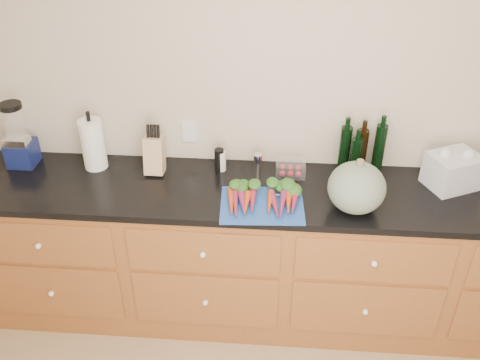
# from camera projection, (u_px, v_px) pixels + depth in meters

# --- Properties ---
(wall_back) EXTENTS (4.10, 0.05, 2.60)m
(wall_back) POSITION_uv_depth(u_px,v_px,m) (293.00, 105.00, 3.02)
(wall_back) COLOR beige
(wall_back) RESTS_ON ground
(cabinets) EXTENTS (3.60, 0.64, 0.90)m
(cabinets) POSITION_uv_depth(u_px,v_px,m) (286.00, 257.00, 3.22)
(cabinets) COLOR brown
(cabinets) RESTS_ON ground
(countertop) EXTENTS (3.64, 0.62, 0.04)m
(countertop) POSITION_uv_depth(u_px,v_px,m) (290.00, 193.00, 2.96)
(countertop) COLOR black
(countertop) RESTS_ON cabinets
(cutting_board) EXTENTS (0.46, 0.35, 0.01)m
(cutting_board) POSITION_uv_depth(u_px,v_px,m) (262.00, 205.00, 2.83)
(cutting_board) COLOR #1E4AA2
(cutting_board) RESTS_ON countertop
(carrots) EXTENTS (0.40, 0.29, 0.06)m
(carrots) POSITION_uv_depth(u_px,v_px,m) (262.00, 196.00, 2.85)
(carrots) COLOR #C54217
(carrots) RESTS_ON cutting_board
(squash) EXTENTS (0.30, 0.30, 0.27)m
(squash) POSITION_uv_depth(u_px,v_px,m) (357.00, 188.00, 2.74)
(squash) COLOR #596A59
(squash) RESTS_ON countertop
(blender_appliance) EXTENTS (0.15, 0.15, 0.39)m
(blender_appliance) POSITION_uv_depth(u_px,v_px,m) (18.00, 138.00, 3.09)
(blender_appliance) COLOR #10194E
(blender_appliance) RESTS_ON countertop
(paper_towel) EXTENTS (0.13, 0.13, 0.30)m
(paper_towel) POSITION_uv_depth(u_px,v_px,m) (93.00, 144.00, 3.08)
(paper_towel) COLOR white
(paper_towel) RESTS_ON countertop
(knife_block) EXTENTS (0.11, 0.11, 0.22)m
(knife_block) POSITION_uv_depth(u_px,v_px,m) (155.00, 155.00, 3.06)
(knife_block) COLOR tan
(knife_block) RESTS_ON countertop
(grinder_salt) EXTENTS (0.05, 0.05, 0.12)m
(grinder_salt) POSITION_uv_depth(u_px,v_px,m) (221.00, 161.00, 3.09)
(grinder_salt) COLOR white
(grinder_salt) RESTS_ON countertop
(grinder_pepper) EXTENTS (0.05, 0.05, 0.14)m
(grinder_pepper) POSITION_uv_depth(u_px,v_px,m) (219.00, 160.00, 3.09)
(grinder_pepper) COLOR black
(grinder_pepper) RESTS_ON countertop
(canister_chrome) EXTENTS (0.05, 0.05, 0.11)m
(canister_chrome) POSITION_uv_depth(u_px,v_px,m) (258.00, 163.00, 3.08)
(canister_chrome) COLOR white
(canister_chrome) RESTS_ON countertop
(tomato_box) EXTENTS (0.17, 0.13, 0.08)m
(tomato_box) POSITION_uv_depth(u_px,v_px,m) (291.00, 168.00, 3.07)
(tomato_box) COLOR white
(tomato_box) RESTS_ON countertop
(bottles) EXTENTS (0.26, 0.13, 0.31)m
(bottles) POSITION_uv_depth(u_px,v_px,m) (360.00, 152.00, 3.02)
(bottles) COLOR black
(bottles) RESTS_ON countertop
(grocery_bag) EXTENTS (0.33, 0.30, 0.19)m
(grocery_bag) POSITION_uv_depth(u_px,v_px,m) (453.00, 171.00, 2.94)
(grocery_bag) COLOR silver
(grocery_bag) RESTS_ON countertop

